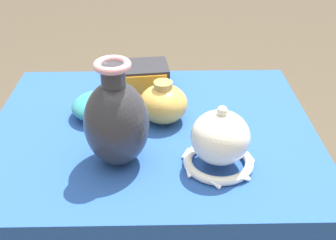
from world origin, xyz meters
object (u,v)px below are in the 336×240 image
(vase_tall_bulbous, at_px, (117,121))
(vase_dome_bell, at_px, (220,142))
(bowl_shallow_teal, at_px, (99,106))
(jar_round_ochre, at_px, (163,103))
(mosaic_tile_box, at_px, (143,77))

(vase_tall_bulbous, distance_m, vase_dome_bell, 0.25)
(vase_dome_bell, distance_m, bowl_shallow_teal, 0.40)
(vase_tall_bulbous, xyz_separation_m, jar_round_ochre, (0.11, 0.19, -0.06))
(vase_tall_bulbous, bearing_deg, vase_dome_bell, -5.56)
(vase_dome_bell, xyz_separation_m, bowl_shallow_teal, (-0.32, 0.24, -0.04))
(vase_tall_bulbous, distance_m, mosaic_tile_box, 0.39)
(vase_dome_bell, xyz_separation_m, jar_round_ochre, (-0.13, 0.21, -0.01))
(vase_dome_bell, relative_size, bowl_shallow_teal, 1.20)
(jar_round_ochre, bearing_deg, vase_dome_bell, -58.12)
(mosaic_tile_box, height_order, jar_round_ochre, jar_round_ochre)
(mosaic_tile_box, bearing_deg, vase_dome_bell, -70.39)
(bowl_shallow_teal, xyz_separation_m, jar_round_ochre, (0.19, -0.03, 0.02))
(vase_dome_bell, height_order, bowl_shallow_teal, vase_dome_bell)
(vase_tall_bulbous, xyz_separation_m, mosaic_tile_box, (0.05, 0.38, -0.07))
(vase_dome_bell, height_order, mosaic_tile_box, vase_dome_bell)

